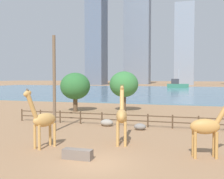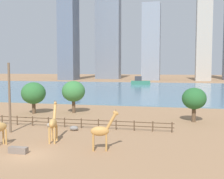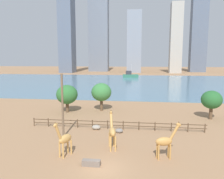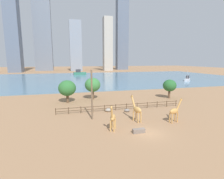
{
  "view_description": "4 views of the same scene",
  "coord_description": "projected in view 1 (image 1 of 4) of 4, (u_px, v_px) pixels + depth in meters",
  "views": [
    {
      "loc": [
        5.41,
        -14.75,
        4.91
      ],
      "look_at": [
        -3.49,
        15.09,
        3.46
      ],
      "focal_mm": 45.0,
      "sensor_mm": 36.0,
      "label": 1
    },
    {
      "loc": [
        12.83,
        -22.76,
        8.05
      ],
      "look_at": [
        1.09,
        30.69,
        3.65
      ],
      "focal_mm": 45.0,
      "sensor_mm": 36.0,
      "label": 2
    },
    {
      "loc": [
        3.31,
        -19.47,
        10.47
      ],
      "look_at": [
        -2.84,
        29.65,
        3.52
      ],
      "focal_mm": 35.0,
      "sensor_mm": 36.0,
      "label": 3
    },
    {
      "loc": [
        -10.82,
        -21.14,
        10.11
      ],
      "look_at": [
        -2.42,
        10.74,
        4.58
      ],
      "focal_mm": 28.0,
      "sensor_mm": 36.0,
      "label": 4
    }
  ],
  "objects": [
    {
      "name": "ground_plane",
      "position": [
        178.0,
        91.0,
        92.48
      ],
      "size": [
        400.0,
        400.0,
        0.0
      ],
      "primitive_type": "plane",
      "color": "#9E7551"
    },
    {
      "name": "harbor_water",
      "position": [
        178.0,
        91.0,
        89.6
      ],
      "size": [
        180.0,
        86.0,
        0.2
      ],
      "primitive_type": "cube",
      "color": "slate",
      "rests_on": "ground"
    },
    {
      "name": "giraffe_tall",
      "position": [
        122.0,
        116.0,
        20.43
      ],
      "size": [
        1.21,
        2.97,
        4.36
      ],
      "rotation": [
        0.0,
        0.0,
        1.81
      ],
      "color": "tan",
      "rests_on": "ground"
    },
    {
      "name": "giraffe_companion",
      "position": [
        208.0,
        126.0,
        16.86
      ],
      "size": [
        2.82,
        1.15,
        4.02
      ],
      "rotation": [
        0.0,
        0.0,
        0.24
      ],
      "color": "#C18C47",
      "rests_on": "ground"
    },
    {
      "name": "giraffe_young",
      "position": [
        43.0,
        120.0,
        19.19
      ],
      "size": [
        1.51,
        2.55,
        4.17
      ],
      "rotation": [
        0.0,
        0.0,
        4.29
      ],
      "color": "tan",
      "rests_on": "ground"
    },
    {
      "name": "utility_pole",
      "position": [
        54.0,
        83.0,
        25.11
      ],
      "size": [
        0.28,
        0.28,
        8.57
      ],
      "primitive_type": "cylinder",
      "color": "brown",
      "rests_on": "ground"
    },
    {
      "name": "boulder_near_fence",
      "position": [
        140.0,
        127.0,
        25.72
      ],
      "size": [
        1.1,
        0.81,
        0.61
      ],
      "primitive_type": "ellipsoid",
      "color": "gray",
      "rests_on": "ground"
    },
    {
      "name": "boulder_by_pole",
      "position": [
        107.0,
        123.0,
        27.72
      ],
      "size": [
        1.27,
        0.92,
        0.69
      ],
      "primitive_type": "ellipsoid",
      "color": "gray",
      "rests_on": "ground"
    },
    {
      "name": "feeding_trough",
      "position": [
        78.0,
        154.0,
        16.63
      ],
      "size": [
        1.8,
        0.6,
        0.6
      ],
      "primitive_type": "cube",
      "color": "#72665B",
      "rests_on": "ground"
    },
    {
      "name": "enclosure_fence",
      "position": [
        137.0,
        119.0,
        27.36
      ],
      "size": [
        26.12,
        0.14,
        1.3
      ],
      "color": "#4C3826",
      "rests_on": "ground"
    },
    {
      "name": "tree_center_broad",
      "position": [
        124.0,
        84.0,
        39.49
      ],
      "size": [
        4.05,
        4.05,
        5.63
      ],
      "color": "brown",
      "rests_on": "ground"
    },
    {
      "name": "tree_right_tall",
      "position": [
        75.0,
        86.0,
        39.16
      ],
      "size": [
        4.16,
        4.16,
        5.44
      ],
      "color": "brown",
      "rests_on": "ground"
    },
    {
      "name": "boat_sailboat",
      "position": [
        177.0,
        85.0,
        114.3
      ],
      "size": [
        8.78,
        3.92,
        7.66
      ],
      "rotation": [
        0.0,
        0.0,
        0.1
      ],
      "color": "#337259",
      "rests_on": "harbor_water"
    },
    {
      "name": "skyline_tower_needle",
      "position": [
        137.0,
        22.0,
        180.55
      ],
      "size": [
        16.27,
        9.06,
        79.39
      ],
      "primitive_type": "cube",
      "color": "slate",
      "rests_on": "ground"
    },
    {
      "name": "skyline_tower_glass",
      "position": [
        184.0,
        44.0,
        160.51
      ],
      "size": [
        10.84,
        10.41,
        46.43
      ],
      "primitive_type": "cube",
      "color": "gray",
      "rests_on": "ground"
    }
  ]
}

